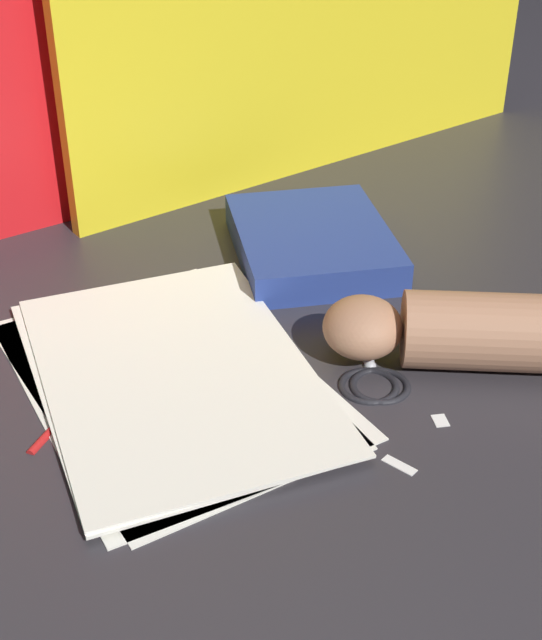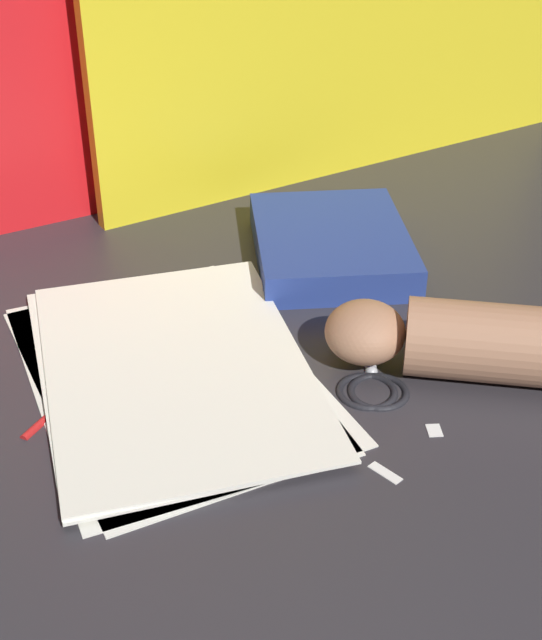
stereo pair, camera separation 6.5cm
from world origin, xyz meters
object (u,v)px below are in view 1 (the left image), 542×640
book_closed (312,242)px  hand_forearm (505,332)px  scissors (372,371)px  paper_stack (170,375)px

book_closed → hand_forearm: 0.28m
scissors → hand_forearm: bearing=-18.7°
scissors → paper_stack: bearing=156.8°
paper_stack → book_closed: 0.29m
book_closed → hand_forearm: size_ratio=0.79×
book_closed → scissors: bearing=-104.5°
book_closed → paper_stack: bearing=-145.9°
book_closed → hand_forearm: (0.06, -0.28, 0.02)m
book_closed → hand_forearm: hand_forearm is taller
paper_stack → scissors: 0.19m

